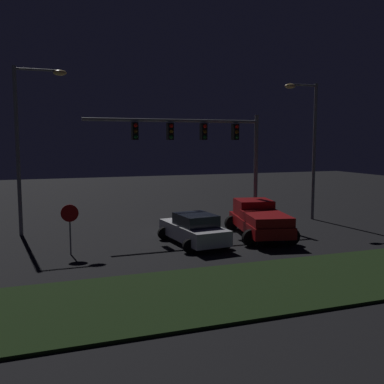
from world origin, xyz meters
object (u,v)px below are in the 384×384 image
pickup_truck (259,217)px  car_sedan (194,229)px  stop_sign (70,220)px  traffic_signal_gantry (204,140)px  street_lamp_left (27,131)px  street_lamp_right (309,136)px

pickup_truck → car_sedan: pickup_truck is taller
stop_sign → traffic_signal_gantry: bearing=27.7°
car_sedan → street_lamp_left: street_lamp_left is taller
pickup_truck → street_lamp_right: street_lamp_right is taller
street_lamp_left → street_lamp_right: 16.50m
pickup_truck → stop_sign: stop_sign is taller
traffic_signal_gantry → street_lamp_left: size_ratio=1.18×
street_lamp_right → stop_sign: 15.83m
street_lamp_right → stop_sign: size_ratio=3.82×
car_sedan → traffic_signal_gantry: (2.13, 4.13, 4.29)m
stop_sign → street_lamp_left: bearing=107.8°
traffic_signal_gantry → street_lamp_left: 9.57m
pickup_truck → traffic_signal_gantry: traffic_signal_gantry is taller
stop_sign → street_lamp_right: bearing=15.1°
pickup_truck → traffic_signal_gantry: (-1.69, 3.54, 4.03)m
pickup_truck → traffic_signal_gantry: 5.62m
pickup_truck → stop_sign: size_ratio=2.55×
pickup_truck → street_lamp_right: bearing=-45.2°
car_sedan → street_lamp_left: bearing=49.8°
car_sedan → traffic_signal_gantry: traffic_signal_gantry is taller
car_sedan → stop_sign: 5.82m
pickup_truck → car_sedan: size_ratio=1.25×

